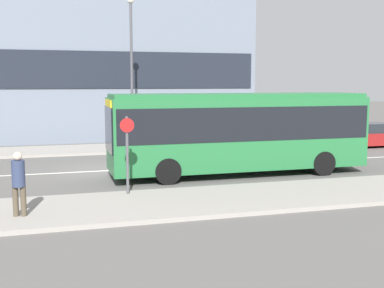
% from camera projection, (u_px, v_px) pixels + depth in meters
% --- Properties ---
extents(ground_plane, '(120.00, 120.00, 0.00)m').
position_uv_depth(ground_plane, '(103.00, 171.00, 19.90)').
color(ground_plane, '#595654').
extents(sidewalk_near, '(44.00, 3.50, 0.13)m').
position_uv_depth(sidewalk_near, '(124.00, 207.00, 13.93)').
color(sidewalk_near, gray).
rests_on(sidewalk_near, ground_plane).
extents(sidewalk_far, '(44.00, 3.50, 0.13)m').
position_uv_depth(sidewalk_far, '(92.00, 149.00, 25.86)').
color(sidewalk_far, gray).
rests_on(sidewalk_far, ground_plane).
extents(lane_centerline, '(41.80, 0.16, 0.01)m').
position_uv_depth(lane_centerline, '(103.00, 171.00, 19.90)').
color(lane_centerline, silver).
rests_on(lane_centerline, ground_plane).
extents(apartment_block_left_tower, '(16.04, 6.55, 15.97)m').
position_uv_depth(apartment_block_left_tower, '(124.00, 16.00, 31.80)').
color(apartment_block_left_tower, slate).
rests_on(apartment_block_left_tower, ground_plane).
extents(city_bus, '(10.17, 2.58, 3.21)m').
position_uv_depth(city_bus, '(238.00, 128.00, 18.99)').
color(city_bus, '#236B38').
rests_on(city_bus, ground_plane).
extents(parked_car_0, '(4.30, 1.85, 1.35)m').
position_uv_depth(parked_car_0, '(368.00, 135.00, 27.41)').
color(parked_car_0, maroon).
rests_on(parked_car_0, ground_plane).
extents(pedestrian_near_stop, '(0.35, 0.34, 1.72)m').
position_uv_depth(pedestrian_near_stop, '(19.00, 180.00, 12.58)').
color(pedestrian_near_stop, '#4C4233').
rests_on(pedestrian_near_stop, sidewalk_near).
extents(bus_stop_sign, '(0.44, 0.12, 2.46)m').
position_uv_depth(bus_stop_sign, '(127.00, 149.00, 15.05)').
color(bus_stop_sign, '#4C4C51').
rests_on(bus_stop_sign, sidewalk_near).
extents(street_lamp, '(0.36, 0.36, 7.89)m').
position_uv_depth(street_lamp, '(131.00, 59.00, 25.12)').
color(street_lamp, '#4C4C51').
rests_on(street_lamp, sidewalk_far).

